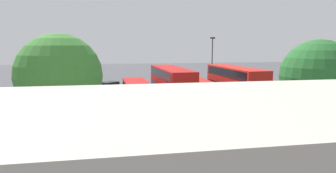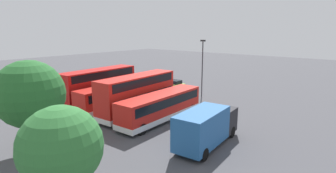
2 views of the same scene
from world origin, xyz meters
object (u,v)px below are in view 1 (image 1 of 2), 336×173
at_px(bus_double_decker_second, 235,86).
at_px(bus_single_deck_third, 201,93).
at_px(box_truck_blue, 331,93).
at_px(car_small_green, 167,86).
at_px(lamp_post_tall, 212,60).
at_px(bus_single_deck_fifth, 138,95).
at_px(bus_single_deck_near_end, 262,92).
at_px(bus_double_decker_fourth, 171,87).
at_px(car_hatchback_silver, 109,87).
at_px(waste_bin_yellow, 87,92).

bearing_deg(bus_double_decker_second, bus_single_deck_third, -8.01).
xyz_separation_m(box_truck_blue, car_small_green, (16.07, -15.87, -1.01)).
height_order(bus_single_deck_third, lamp_post_tall, lamp_post_tall).
distance_m(bus_single_deck_fifth, car_small_green, 14.36).
relative_size(bus_single_deck_near_end, car_small_green, 2.86).
relative_size(bus_double_decker_fourth, box_truck_blue, 1.43).
distance_m(car_hatchback_silver, lamp_post_tall, 16.36).
xyz_separation_m(bus_single_deck_fifth, waste_bin_yellow, (6.52, -10.77, -1.15)).
distance_m(car_hatchback_silver, car_small_green, 8.92).
distance_m(box_truck_blue, car_small_green, 22.61).
distance_m(bus_single_deck_third, waste_bin_yellow, 17.26).
bearing_deg(car_small_green, waste_bin_yellow, 11.84).
xyz_separation_m(bus_double_decker_second, bus_double_decker_fourth, (7.32, -0.20, 0.00)).
relative_size(bus_single_deck_third, bus_double_decker_fourth, 1.07).
height_order(bus_single_deck_fifth, car_hatchback_silver, bus_single_deck_fifth).
bearing_deg(lamp_post_tall, car_hatchback_silver, -7.97).
bearing_deg(bus_single_deck_third, car_small_green, -82.59).
xyz_separation_m(bus_single_deck_third, car_hatchback_silver, (10.60, -13.37, -0.92)).
distance_m(bus_single_deck_third, box_truck_blue, 14.66).
bearing_deg(bus_double_decker_fourth, bus_single_deck_third, -174.49).
xyz_separation_m(box_truck_blue, car_hatchback_silver, (24.98, -16.22, -1.01)).
bearing_deg(bus_single_deck_third, waste_bin_yellow, -37.72).
relative_size(bus_single_deck_third, car_hatchback_silver, 2.73).
xyz_separation_m(bus_single_deck_near_end, bus_single_deck_fifth, (14.40, -0.21, -0.00)).
bearing_deg(car_hatchback_silver, lamp_post_tall, 172.03).
bearing_deg(waste_bin_yellow, car_hatchback_silver, -136.72).
bearing_deg(bus_single_deck_near_end, car_small_green, -56.28).
bearing_deg(car_small_green, bus_double_decker_second, 112.14).
bearing_deg(lamp_post_tall, bus_double_decker_fourth, 53.33).
height_order(bus_double_decker_second, box_truck_blue, bus_double_decker_second).
xyz_separation_m(bus_double_decker_second, car_small_green, (5.52, -13.57, -1.75)).
bearing_deg(bus_double_decker_second, waste_bin_yellow, -32.40).
relative_size(bus_double_decker_second, bus_double_decker_fourth, 0.98).
relative_size(box_truck_blue, car_small_green, 1.92).
xyz_separation_m(box_truck_blue, lamp_post_tall, (9.30, -14.02, 3.08)).
xyz_separation_m(bus_double_decker_second, lamp_post_tall, (-1.25, -11.72, 2.34)).
xyz_separation_m(bus_single_deck_third, waste_bin_yellow, (13.62, -10.53, -1.15)).
xyz_separation_m(bus_single_deck_third, car_small_green, (1.69, -13.03, -0.92)).
relative_size(lamp_post_tall, waste_bin_yellow, 8.64).
relative_size(bus_double_decker_second, car_hatchback_silver, 2.51).
distance_m(bus_single_deck_third, car_hatchback_silver, 17.09).
bearing_deg(car_hatchback_silver, bus_double_decker_fourth, 117.42).
bearing_deg(car_small_green, bus_single_deck_fifth, 67.83).
bearing_deg(bus_double_decker_second, car_hatchback_silver, -43.95).
bearing_deg(bus_double_decker_second, box_truck_blue, 167.69).
height_order(lamp_post_tall, waste_bin_yellow, lamp_post_tall).
relative_size(bus_single_deck_near_end, waste_bin_yellow, 12.02).
xyz_separation_m(bus_single_deck_third, box_truck_blue, (-14.38, 2.84, 0.08)).
distance_m(bus_single_deck_third, car_small_green, 13.17).
bearing_deg(waste_bin_yellow, car_small_green, -168.16).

